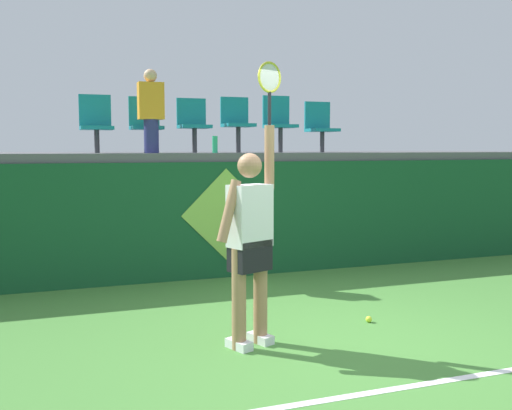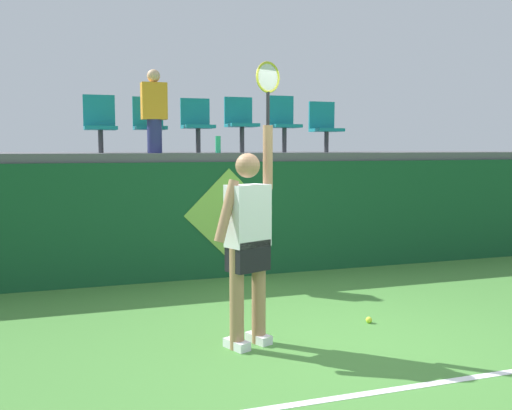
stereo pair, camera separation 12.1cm
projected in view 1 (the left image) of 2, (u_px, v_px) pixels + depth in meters
ground_plane at (334, 347)px, 5.30m from camera, size 40.00×40.00×0.00m
court_back_wall at (230, 219)px, 8.18m from camera, size 12.43×0.20×1.61m
spectator_platform at (202, 156)px, 9.51m from camera, size 12.43×3.12×0.12m
court_baseline_stripe at (395, 389)px, 4.37m from camera, size 11.19×0.08×0.01m
tennis_player at (250, 238)px, 5.24m from camera, size 0.71×0.38×2.58m
tennis_ball at (369, 319)px, 6.04m from camera, size 0.07×0.07×0.07m
water_bottle at (215, 145)px, 8.17m from camera, size 0.07×0.07×0.24m
stadium_chair_0 at (96, 122)px, 8.14m from camera, size 0.44×0.42×0.82m
stadium_chair_1 at (145, 122)px, 8.37m from camera, size 0.44×0.42×0.81m
stadium_chair_2 at (193, 122)px, 8.61m from camera, size 0.44×0.42×0.81m
stadium_chair_3 at (237, 121)px, 8.83m from camera, size 0.44×0.42×0.84m
stadium_chair_4 at (279, 121)px, 9.07m from camera, size 0.44×0.42×0.88m
stadium_chair_5 at (320, 125)px, 9.32m from camera, size 0.44×0.42×0.81m
spectator_0 at (151, 110)px, 7.91m from camera, size 0.34×0.20×1.13m
wall_signage_mount at (227, 277)px, 8.13m from camera, size 1.27×0.01×1.52m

